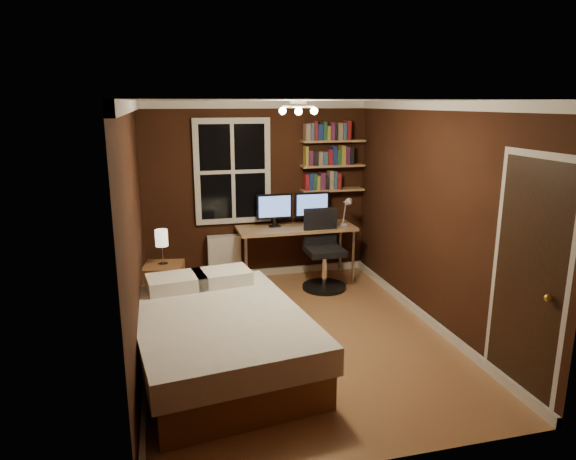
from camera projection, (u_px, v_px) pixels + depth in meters
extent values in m
plane|color=#97613C|center=(295.00, 336.00, 5.61)|extent=(4.20, 4.20, 0.00)
cube|color=black|center=(257.00, 192.00, 7.28)|extent=(3.20, 0.04, 2.50)
cube|color=black|center=(135.00, 234.00, 4.93)|extent=(0.04, 4.20, 2.50)
cube|color=black|center=(435.00, 217.00, 5.69)|extent=(0.04, 4.20, 2.50)
cube|color=white|center=(296.00, 100.00, 5.01)|extent=(3.20, 4.20, 0.02)
cube|color=silver|center=(233.00, 172.00, 7.10)|extent=(1.06, 0.06, 1.46)
sphere|color=gold|center=(548.00, 298.00, 4.00)|extent=(0.06, 0.06, 0.06)
cube|color=#A87C51|center=(332.00, 190.00, 7.43)|extent=(0.92, 0.22, 0.03)
cube|color=#A87C51|center=(333.00, 166.00, 7.34)|extent=(0.92, 0.22, 0.03)
cube|color=#A87C51|center=(333.00, 141.00, 7.26)|extent=(0.92, 0.22, 0.03)
cube|color=brown|center=(220.00, 354.00, 4.87)|extent=(1.70, 2.22, 0.33)
cube|color=silver|center=(219.00, 326.00, 4.80)|extent=(1.79, 2.30, 0.25)
cube|color=white|center=(176.00, 282.00, 5.38)|extent=(0.64, 0.49, 0.14)
cube|color=white|center=(222.00, 277.00, 5.56)|extent=(0.64, 0.49, 0.14)
cube|color=brown|center=(165.00, 287.00, 6.28)|extent=(0.53, 0.53, 0.57)
cube|color=silver|center=(224.00, 258.00, 7.27)|extent=(0.44, 0.15, 0.66)
cube|color=#A87C51|center=(296.00, 228.00, 7.21)|extent=(1.65, 0.62, 0.04)
cylinder|color=beige|center=(246.00, 264.00, 6.87)|extent=(0.04, 0.04, 0.74)
cylinder|color=beige|center=(353.00, 256.00, 7.23)|extent=(0.04, 0.04, 0.74)
cylinder|color=beige|center=(240.00, 253.00, 7.37)|extent=(0.04, 0.04, 0.74)
cylinder|color=beige|center=(340.00, 246.00, 7.74)|extent=(0.04, 0.04, 0.74)
cylinder|color=black|center=(324.00, 287.00, 7.03)|extent=(0.60, 0.60, 0.05)
cylinder|color=silver|center=(324.00, 269.00, 6.97)|extent=(0.07, 0.07, 0.45)
cube|color=black|center=(325.00, 251.00, 6.91)|extent=(0.49, 0.49, 0.08)
cube|color=black|center=(320.00, 226.00, 7.04)|extent=(0.46, 0.06, 0.51)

